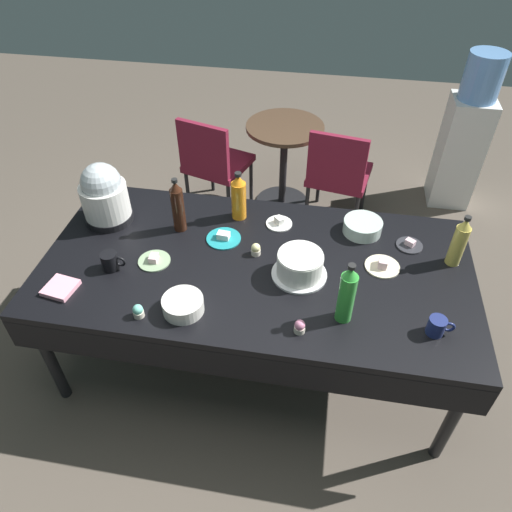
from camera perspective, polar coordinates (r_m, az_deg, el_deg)
ground at (r=3.02m, az=0.00°, el=-11.35°), size 9.00×9.00×0.00m
potluck_table at (r=2.50m, az=0.00°, el=-1.90°), size 2.20×1.10×0.75m
frosted_layer_cake at (r=2.36m, az=5.23°, el=-1.13°), size 0.28×0.28×0.14m
slow_cooker at (r=2.77m, az=-17.60°, el=6.92°), size 0.27×0.27×0.36m
glass_salad_bowl at (r=2.69m, az=12.54°, el=3.43°), size 0.21×0.21×0.07m
ceramic_snack_bowl at (r=2.23m, az=-8.66°, el=-5.77°), size 0.19×0.19×0.07m
dessert_plate_sage at (r=2.52m, az=-12.01°, el=-0.48°), size 0.17×0.17×0.04m
dessert_plate_cream at (r=2.51m, az=14.80°, el=-1.07°), size 0.18×0.18×0.05m
dessert_plate_white at (r=2.70m, az=2.76°, el=3.98°), size 0.15×0.15×0.05m
dessert_plate_charcoal at (r=2.68m, az=17.78°, el=1.30°), size 0.14×0.14×0.04m
dessert_plate_teal at (r=2.60m, az=-3.87°, el=2.19°), size 0.19×0.19×0.04m
cupcake_berry at (r=2.14m, az=5.22°, el=-8.36°), size 0.05×0.05×0.07m
cupcake_lemon at (r=2.25m, az=-13.83°, el=-6.39°), size 0.05×0.05×0.07m
cupcake_mint at (r=2.49m, az=-0.03°, el=0.79°), size 0.05×0.05×0.07m
soda_bottle_orange_juice at (r=2.68m, az=-2.07°, el=7.01°), size 0.08×0.08×0.29m
soda_bottle_ginger_ale at (r=2.58m, az=22.99°, el=1.53°), size 0.07×0.07×0.29m
soda_bottle_cola at (r=2.61m, az=-9.27°, el=5.83°), size 0.07×0.07×0.32m
soda_bottle_lime_soda at (r=2.13m, az=10.74°, el=-4.50°), size 0.08×0.08×0.33m
coffee_mug_navy at (r=2.26m, az=20.72°, el=-7.80°), size 0.12×0.08×0.09m
coffee_mug_black at (r=2.51m, az=-16.90°, el=-0.59°), size 0.13×0.08×0.09m
paper_napkin_stack at (r=2.50m, az=-22.21°, el=-3.51°), size 0.16×0.16×0.02m
maroon_chair_left at (r=3.79m, az=-5.10°, el=11.24°), size 0.55×0.55×0.85m
maroon_chair_right at (r=3.69m, az=9.73°, el=9.81°), size 0.51×0.51×0.85m
round_cafe_table at (r=3.89m, az=3.34°, el=12.33°), size 0.60×0.60×0.72m
water_cooler at (r=4.23m, az=23.47°, el=12.87°), size 0.32×0.32×1.24m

